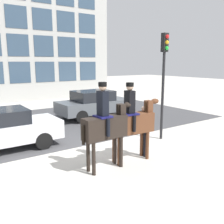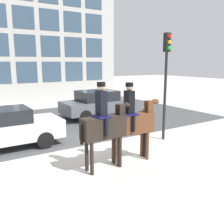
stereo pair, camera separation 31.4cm
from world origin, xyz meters
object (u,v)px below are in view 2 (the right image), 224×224
object	(u,v)px
mounted_horse_lead	(104,125)
street_car_near_lane	(2,128)
mounted_horse_companion	(132,121)
street_car_far_lane	(98,103)
traffic_light	(166,70)
pedestrian_bystander	(144,127)

from	to	relation	value
mounted_horse_lead	street_car_near_lane	xyz separation A→B (m)	(-2.27, 3.54, -0.58)
mounted_horse_lead	mounted_horse_companion	distance (m)	1.07
mounted_horse_companion	street_car_near_lane	xyz separation A→B (m)	(-3.33, 3.47, -0.54)
street_car_far_lane	street_car_near_lane	bearing A→B (deg)	-153.40
traffic_light	mounted_horse_lead	bearing A→B (deg)	-161.65
street_car_far_lane	traffic_light	xyz separation A→B (m)	(0.17, -5.19, 2.04)
pedestrian_bystander	mounted_horse_lead	bearing A→B (deg)	-0.24
mounted_horse_companion	street_car_far_lane	world-z (taller)	mounted_horse_companion
mounted_horse_lead	street_car_near_lane	world-z (taller)	mounted_horse_lead
mounted_horse_lead	traffic_light	bearing A→B (deg)	17.09
pedestrian_bystander	traffic_light	xyz separation A→B (m)	(1.94, 1.04, 1.82)
mounted_horse_lead	street_car_near_lane	size ratio (longest dim) A/B	0.62
mounted_horse_companion	pedestrian_bystander	world-z (taller)	mounted_horse_companion
mounted_horse_lead	street_car_near_lane	distance (m)	4.25
street_car_near_lane	pedestrian_bystander	bearing A→B (deg)	-41.13
street_car_near_lane	mounted_horse_lead	bearing A→B (deg)	-57.34
mounted_horse_lead	street_car_far_lane	size ratio (longest dim) A/B	0.61
mounted_horse_lead	mounted_horse_companion	size ratio (longest dim) A/B	1.03
street_car_far_lane	traffic_light	size ratio (longest dim) A/B	1.00
mounted_horse_lead	pedestrian_bystander	bearing A→B (deg)	3.65
mounted_horse_lead	traffic_light	world-z (taller)	traffic_light
street_car_far_lane	mounted_horse_lead	bearing A→B (deg)	-118.03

